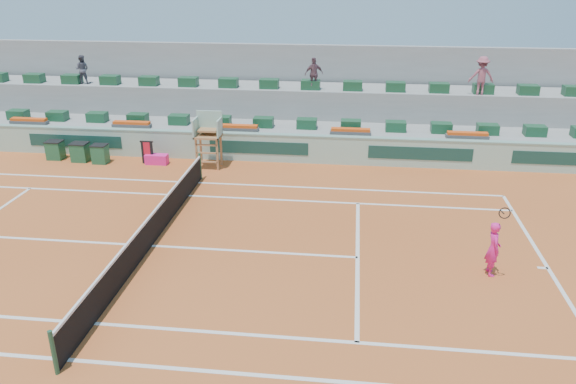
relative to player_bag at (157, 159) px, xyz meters
name	(u,v)px	position (x,y,z in m)	size (l,w,h in m)	color
ground	(152,246)	(2.41, -7.52, -0.22)	(90.00, 90.00, 0.00)	#AA4E21
seating_tier_lower	(226,132)	(2.41, 3.18, 0.38)	(36.00, 4.00, 1.20)	#959592
seating_tier_upper	(232,110)	(2.41, 4.78, 1.08)	(36.00, 2.40, 2.60)	#959592
stadium_back_wall	(238,86)	(2.41, 6.38, 1.98)	(36.00, 0.40, 4.40)	#959592
player_bag	(157,159)	(0.00, 0.00, 0.00)	(0.97, 0.43, 0.43)	#FA208B
spectator_left	(82,69)	(-5.01, 4.23, 3.09)	(0.68, 0.53, 1.41)	#474753
spectator_mid	(314,74)	(6.57, 4.01, 3.15)	(0.89, 0.37, 1.53)	brown
spectator_right	(481,76)	(14.20, 3.92, 3.25)	(1.12, 0.64, 1.73)	#9D4E5D
court_lines	(152,246)	(2.41, -7.52, -0.21)	(23.89, 11.09, 0.01)	silver
tennis_net	(150,231)	(2.41, -7.52, 0.31)	(0.10, 11.97, 1.10)	black
advertising_hoarding	(216,145)	(2.43, 0.98, 0.42)	(36.00, 0.34, 1.26)	#98C0AD
umpire_chair	(208,132)	(2.41, -0.02, 1.33)	(1.10, 0.90, 2.40)	#9B663A
seat_row_lower	(221,121)	(2.41, 2.28, 1.20)	(32.90, 0.60, 0.44)	#174729
seat_row_upper	(229,83)	(2.41, 4.18, 2.60)	(32.90, 0.60, 0.44)	#174729
flower_planters	(185,126)	(0.91, 1.48, 1.12)	(26.80, 0.36, 0.28)	#4D4D4D
drink_cooler_a	(100,154)	(-2.50, -0.16, 0.21)	(0.66, 0.57, 0.84)	#1B5131
drink_cooler_b	(80,152)	(-3.49, -0.01, 0.21)	(0.74, 0.64, 0.84)	#1B5131
drink_cooler_c	(55,150)	(-4.74, 0.13, 0.21)	(0.71, 0.61, 0.84)	#1B5131
towel_rack	(147,150)	(-0.41, 0.02, 0.39)	(0.58, 0.10, 1.03)	black
tennis_player	(493,248)	(12.54, -8.01, 0.59)	(0.42, 0.86, 2.28)	#FA208B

